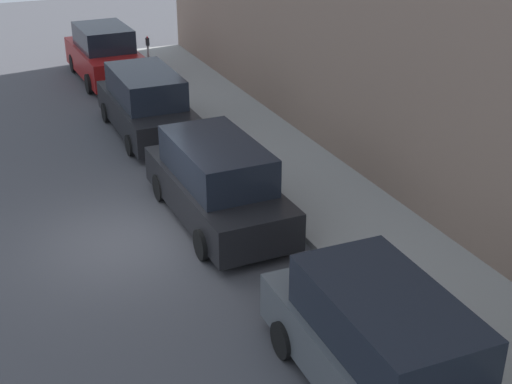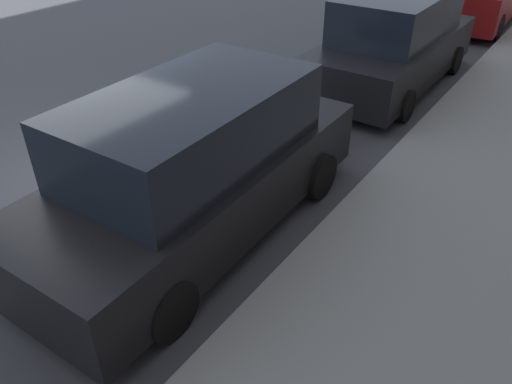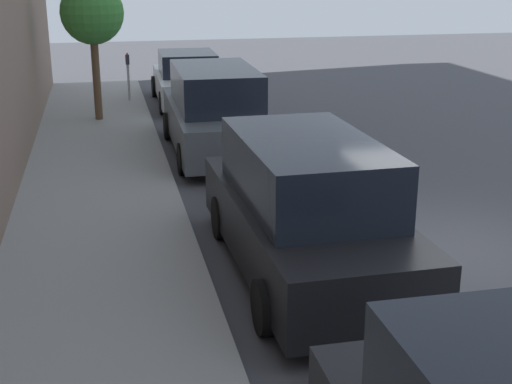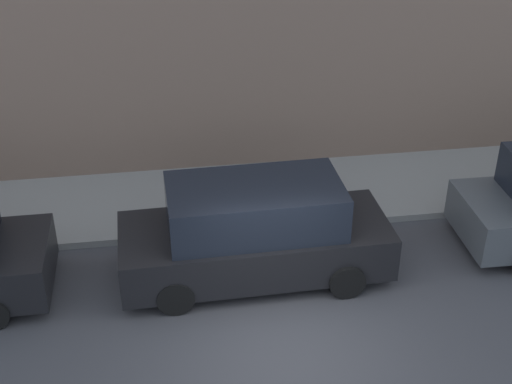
# 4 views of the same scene
# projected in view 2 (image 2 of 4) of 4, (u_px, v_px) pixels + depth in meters

# --- Properties ---
(ground_plane) EXTENTS (60.00, 60.00, 0.00)m
(ground_plane) POSITION_uv_depth(u_px,v_px,m) (82.00, 182.00, 7.44)
(ground_plane) COLOR #424247
(sidewalk) EXTENTS (2.82, 32.00, 0.15)m
(sidewalk) POSITION_uv_depth(u_px,v_px,m) (396.00, 324.00, 5.07)
(sidewalk) COLOR gray
(sidewalk) RESTS_ON ground_plane
(parked_minivan_third) EXTENTS (2.02, 4.94, 1.90)m
(parked_minivan_third) POSITION_uv_depth(u_px,v_px,m) (196.00, 166.00, 6.03)
(parked_minivan_third) COLOR black
(parked_minivan_third) RESTS_ON ground_plane
(parked_minivan_fourth) EXTENTS (2.02, 4.91, 1.90)m
(parked_minivan_fourth) POSITION_uv_depth(u_px,v_px,m) (394.00, 42.00, 10.18)
(parked_minivan_fourth) COLOR black
(parked_minivan_fourth) RESTS_ON ground_plane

